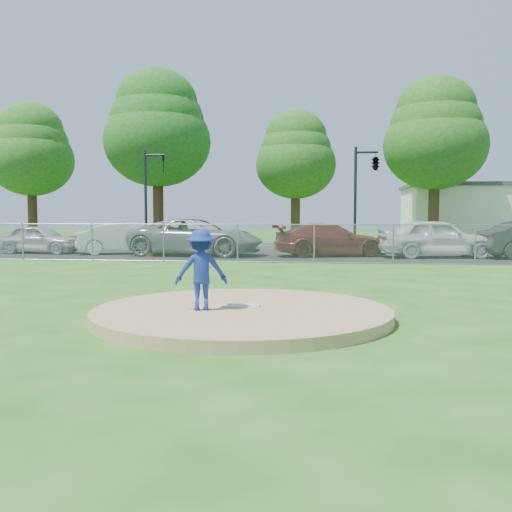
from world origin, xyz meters
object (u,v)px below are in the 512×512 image
at_px(tree_right, 435,133).
at_px(parked_car_pearl, 436,238).
at_px(tree_far_left, 31,149).
at_px(traffic_signal_center, 373,165).
at_px(commercial_building, 510,211).
at_px(tree_center, 296,155).
at_px(tree_left, 157,128).
at_px(pitcher, 201,270).
at_px(traffic_signal_left, 150,189).
at_px(parked_car_white, 124,239).
at_px(parked_car_silver, 40,239).
at_px(parked_car_gray, 196,237).
at_px(traffic_cone, 148,248).
at_px(parked_car_darkred, 330,240).

height_order(tree_right, parked_car_pearl, tree_right).
relative_size(tree_far_left, traffic_signal_center, 1.92).
distance_m(commercial_building, tree_center, 17.99).
relative_size(tree_left, pitcher, 8.77).
bearing_deg(tree_left, traffic_signal_left, -76.04).
bearing_deg(parked_car_pearl, commercial_building, -31.84).
xyz_separation_m(traffic_signal_left, parked_car_white, (0.60, -5.95, -2.63)).
distance_m(commercial_building, traffic_signal_center, 20.17).
relative_size(tree_far_left, tree_left, 0.86).
relative_size(traffic_signal_left, pitcher, 3.92).
bearing_deg(traffic_signal_center, tree_left, 148.98).
relative_size(commercial_building, traffic_signal_center, 2.93).
bearing_deg(tree_left, parked_car_white, -79.25).
bearing_deg(tree_right, parked_car_silver, -143.03).
bearing_deg(parked_car_silver, commercial_building, -48.58).
distance_m(parked_car_silver, parked_car_white, 4.20).
bearing_deg(parked_car_gray, pitcher, -160.68).
height_order(traffic_signal_left, traffic_cone, traffic_signal_left).
xyz_separation_m(traffic_cone, parked_car_white, (-1.73, 1.60, 0.35)).
xyz_separation_m(tree_left, pitcher, (10.31, -31.30, -7.33)).
relative_size(tree_center, traffic_signal_left, 1.76).
bearing_deg(parked_car_pearl, tree_left, 39.80).
distance_m(traffic_cone, parked_car_pearl, 12.71).
bearing_deg(tree_left, parked_car_silver, -95.14).
relative_size(traffic_signal_left, traffic_signal_center, 1.00).
height_order(tree_right, parked_car_silver, tree_right).
xyz_separation_m(traffic_signal_left, parked_car_darkred, (10.39, -6.26, -2.62)).
xyz_separation_m(pitcher, parked_car_white, (-7.47, 16.35, -0.18)).
bearing_deg(pitcher, tree_center, -104.82).
bearing_deg(traffic_signal_center, parked_car_pearl, -70.70).
distance_m(tree_center, traffic_cone, 21.19).
bearing_deg(parked_car_darkred, traffic_cone, 83.91).
bearing_deg(tree_right, parked_car_darkred, -114.39).
distance_m(tree_center, pitcher, 34.74).
height_order(traffic_cone, parked_car_silver, parked_car_silver).
distance_m(tree_far_left, pitcher, 40.01).
bearing_deg(traffic_signal_center, traffic_cone, -144.00).
distance_m(traffic_cone, parked_car_gray, 2.24).
relative_size(tree_center, parked_car_pearl, 1.96).
bearing_deg(parked_car_darkred, tree_left, 24.38).
bearing_deg(tree_left, tree_center, 16.70).
bearing_deg(pitcher, parked_car_pearl, -128.92).
xyz_separation_m(commercial_building, pitcher, (-16.69, -38.30, -1.25)).
distance_m(tree_far_left, parked_car_pearl, 33.76).
height_order(traffic_signal_left, traffic_signal_center, same).
distance_m(tree_center, parked_car_pearl, 20.59).
bearing_deg(traffic_cone, commercial_building, 46.40).
xyz_separation_m(parked_car_white, parked_car_gray, (3.70, -0.65, 0.12)).
xyz_separation_m(tree_far_left, traffic_signal_left, (13.24, -11.00, -3.70)).
distance_m(tree_right, traffic_signal_center, 11.60).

